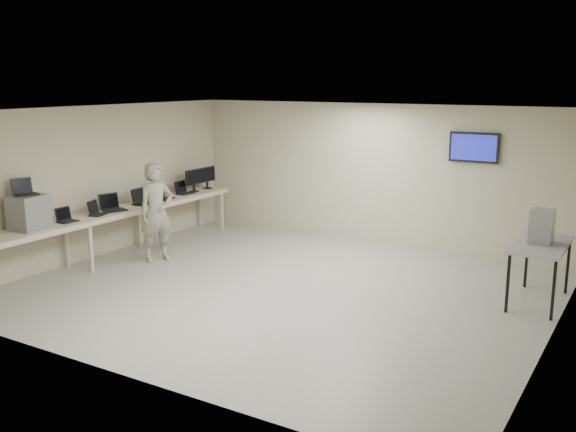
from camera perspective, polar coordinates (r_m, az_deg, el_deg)
The scene contains 15 objects.
room at distance 9.92m, azimuth -0.26°, elevation 1.30°, with size 8.01×7.01×2.81m.
workbench at distance 12.24m, azimuth -15.06°, elevation 0.17°, with size 0.76×6.00×0.90m.
equipment_box at distance 11.08m, azimuth -22.06°, elevation 0.31°, with size 0.47×0.53×0.55m, color slate.
laptop_on_box at distance 11.06m, azimuth -22.37°, elevation 2.10°, with size 0.38×0.41×0.27m.
laptop_0 at distance 11.47m, azimuth -19.14°, elevation -0.17°, with size 0.27×0.33×0.25m.
laptop_1 at distance 11.89m, azimuth -16.71°, elevation 0.41°, with size 0.35×0.37×0.25m.
laptop_2 at distance 12.19m, azimuth -15.37°, elevation 0.84°, with size 0.45×0.47×0.31m.
laptop_3 at distance 12.69m, azimuth -12.90°, elevation 1.39°, with size 0.34×0.41×0.30m.
laptop_4 at distance 13.14m, azimuth -11.18°, elevation 1.84°, with size 0.39×0.44×0.31m.
laptop_5 at distance 13.65m, azimuth -9.32°, elevation 2.25°, with size 0.29×0.35×0.27m.
monitor_near at distance 13.83m, azimuth -8.38°, elevation 3.33°, with size 0.22×0.48×0.48m.
monitor_far at distance 14.19m, azimuth -7.20°, elevation 3.59°, with size 0.22×0.49×0.48m.
soldier at distance 11.85m, azimuth -11.60°, elevation 0.30°, with size 0.65×0.43×1.80m, color gray.
side_table at distance 10.12m, azimuth 21.60°, elevation -2.67°, with size 0.71×1.52×0.91m.
storage_bins at distance 10.05m, azimuth 21.63°, elevation -0.87°, with size 0.32×0.35×0.50m.
Camera 1 is at (5.09, -8.28, 3.28)m, focal length 40.00 mm.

